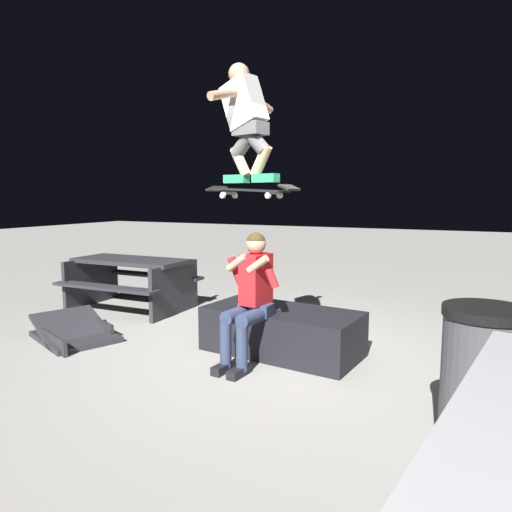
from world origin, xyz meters
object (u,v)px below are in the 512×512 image
at_px(skater_airborne, 246,117).
at_px(kicker_ramp, 75,334).
at_px(picnic_table_back, 131,276).
at_px(trash_bin, 482,384).
at_px(skateboard, 251,190).
at_px(person_sitting_on_ledge, 250,292).
at_px(ledge_box_main, 282,331).

bearing_deg(skater_airborne, kicker_ramp, 5.25).
relative_size(picnic_table_back, trash_bin, 1.73).
height_order(skateboard, skater_airborne, skater_airborne).
bearing_deg(trash_bin, person_sitting_on_ledge, -23.63).
xyz_separation_m(skater_airborne, picnic_table_back, (2.53, -1.26, -1.90)).
height_order(skateboard, picnic_table_back, skateboard).
xyz_separation_m(ledge_box_main, skateboard, (0.17, 0.41, 1.48)).
distance_m(person_sitting_on_ledge, kicker_ramp, 2.30).
relative_size(skater_airborne, picnic_table_back, 0.65).
height_order(ledge_box_main, skateboard, skateboard).
relative_size(skateboard, picnic_table_back, 0.61).
xyz_separation_m(skateboard, trash_bin, (-2.05, 0.92, -1.22)).
distance_m(skateboard, kicker_ramp, 2.75).
distance_m(ledge_box_main, skater_airborne, 2.21).
distance_m(picnic_table_back, trash_bin, 5.13).
xyz_separation_m(skater_airborne, kicker_ramp, (2.14, 0.20, -2.34)).
bearing_deg(trash_bin, picnic_table_back, -25.22).
bearing_deg(kicker_ramp, person_sitting_on_ledge, -175.73).
height_order(ledge_box_main, kicker_ramp, ledge_box_main).
relative_size(skateboard, skater_airborne, 0.93).
relative_size(ledge_box_main, skateboard, 1.57).
bearing_deg(skateboard, skater_airborne, -13.56).
bearing_deg(picnic_table_back, skateboard, 153.84).
distance_m(person_sitting_on_ledge, skateboard, 0.99).
bearing_deg(kicker_ramp, trash_bin, 170.21).
bearing_deg(skateboard, person_sitting_on_ledge, 103.81).
relative_size(person_sitting_on_ledge, skateboard, 1.26).
bearing_deg(skateboard, picnic_table_back, -26.16).
bearing_deg(kicker_ramp, picnic_table_back, -74.94).
bearing_deg(picnic_table_back, kicker_ramp, 105.06).
distance_m(kicker_ramp, picnic_table_back, 1.57).
bearing_deg(trash_bin, kicker_ramp, -9.79).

